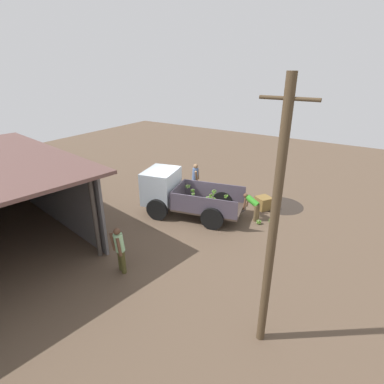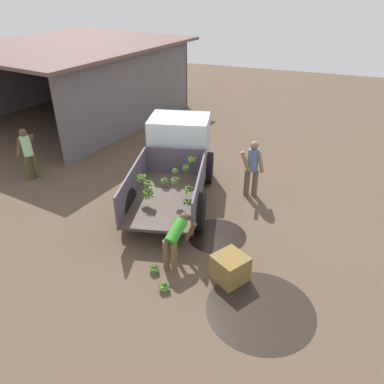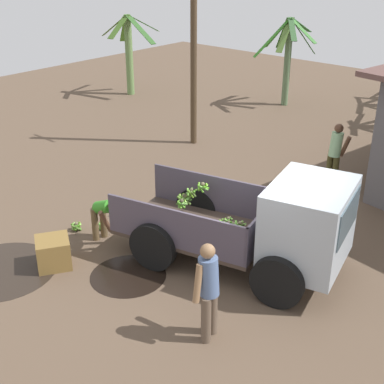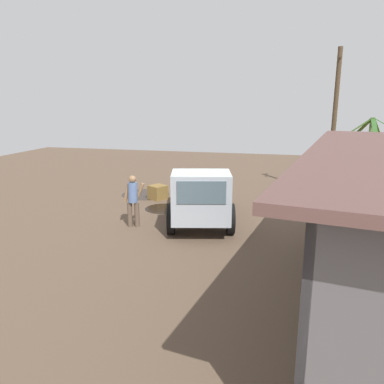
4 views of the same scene
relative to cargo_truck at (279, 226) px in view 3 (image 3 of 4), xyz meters
name	(u,v)px [view 3 (image 3 of 4)]	position (x,y,z in m)	size (l,w,h in m)	color
ground	(250,268)	(-0.46, -0.18, -1.02)	(36.00, 36.00, 0.00)	brown
mud_patch_0	(128,276)	(-2.03, -1.89, -1.02)	(1.44, 1.44, 0.01)	black
mud_patch_1	(2,270)	(-3.98, -3.36, -1.02)	(2.08, 2.08, 0.01)	black
cargo_truck	(279,226)	(0.00, 0.00, 0.00)	(4.61, 2.77, 1.95)	#3E3129
utility_pole	(194,40)	(-5.91, 4.43, 2.10)	(1.07, 0.19, 6.13)	#483725
banana_palm_3	(129,53)	(-11.66, 7.12, 0.65)	(2.78, 2.35, 3.12)	#64874B
banana_palm_5	(288,56)	(-6.08, 9.91, 0.81)	(2.05, 2.37, 3.21)	#58734E
person_foreground_visitor	(208,287)	(0.17, -2.20, -0.09)	(0.47, 0.68, 1.68)	brown
person_worker_loading	(104,213)	(-3.29, -1.34, -0.35)	(0.79, 0.62, 1.09)	brown
person_bystander_near_shed	(335,152)	(-1.16, 4.41, -0.12)	(0.67, 0.45, 1.62)	#47431F
banana_bunch_on_ground_0	(76,226)	(-4.15, -1.44, -0.91)	(0.26, 0.26, 0.20)	brown
banana_bunch_on_ground_1	(103,225)	(-3.75, -1.03, -0.91)	(0.23, 0.24, 0.20)	brown
wooden_crate_0	(53,252)	(-3.37, -2.58, -0.73)	(0.63, 0.63, 0.58)	brown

